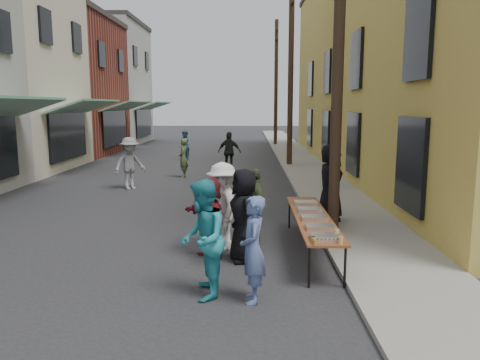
{
  "coord_description": "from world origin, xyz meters",
  "views": [
    {
      "loc": [
        2.3,
        -7.77,
        2.96
      ],
      "look_at": [
        2.11,
        2.55,
        1.3
      ],
      "focal_mm": 35.0,
      "sensor_mm": 36.0,
      "label": 1
    }
  ],
  "objects_px": {
    "catering_tray_sausage": "(326,237)",
    "serving_table": "(312,218)",
    "guest_front_a": "(244,216)",
    "guest_front_c": "(203,239)",
    "utility_pole_mid": "(291,72)",
    "utility_pole_near": "(339,35)",
    "server": "(331,182)",
    "utility_pole_far": "(276,84)"
  },
  "relations": [
    {
      "from": "server",
      "to": "serving_table",
      "type": "bearing_deg",
      "value": 164.34
    },
    {
      "from": "utility_pole_near",
      "to": "serving_table",
      "type": "xyz_separation_m",
      "value": [
        -0.72,
        -1.59,
        -3.79
      ]
    },
    {
      "from": "utility_pole_near",
      "to": "utility_pole_far",
      "type": "xyz_separation_m",
      "value": [
        0.0,
        24.0,
        0.0
      ]
    },
    {
      "from": "utility_pole_near",
      "to": "catering_tray_sausage",
      "type": "xyz_separation_m",
      "value": [
        -0.72,
        -3.24,
        -3.71
      ]
    },
    {
      "from": "utility_pole_far",
      "to": "guest_front_c",
      "type": "height_order",
      "value": "utility_pole_far"
    },
    {
      "from": "utility_pole_mid",
      "to": "serving_table",
      "type": "relative_size",
      "value": 2.25
    },
    {
      "from": "utility_pole_near",
      "to": "utility_pole_far",
      "type": "height_order",
      "value": "same"
    },
    {
      "from": "utility_pole_mid",
      "to": "guest_front_c",
      "type": "bearing_deg",
      "value": -99.66
    },
    {
      "from": "utility_pole_mid",
      "to": "server",
      "type": "distance_m",
      "value": 11.76
    },
    {
      "from": "guest_front_c",
      "to": "guest_front_a",
      "type": "bearing_deg",
      "value": 157.1
    },
    {
      "from": "utility_pole_far",
      "to": "guest_front_c",
      "type": "bearing_deg",
      "value": -95.53
    },
    {
      "from": "utility_pole_near",
      "to": "guest_front_a",
      "type": "distance_m",
      "value": 4.69
    },
    {
      "from": "catering_tray_sausage",
      "to": "utility_pole_mid",
      "type": "bearing_deg",
      "value": 87.31
    },
    {
      "from": "utility_pole_near",
      "to": "serving_table",
      "type": "distance_m",
      "value": 4.17
    },
    {
      "from": "guest_front_c",
      "to": "catering_tray_sausage",
      "type": "bearing_deg",
      "value": 104.49
    },
    {
      "from": "utility_pole_far",
      "to": "catering_tray_sausage",
      "type": "bearing_deg",
      "value": -91.51
    },
    {
      "from": "utility_pole_near",
      "to": "server",
      "type": "bearing_deg",
      "value": 86.22
    },
    {
      "from": "utility_pole_near",
      "to": "server",
      "type": "height_order",
      "value": "utility_pole_near"
    },
    {
      "from": "utility_pole_mid",
      "to": "server",
      "type": "bearing_deg",
      "value": -89.75
    },
    {
      "from": "utility_pole_far",
      "to": "catering_tray_sausage",
      "type": "distance_m",
      "value": 27.5
    },
    {
      "from": "utility_pole_mid",
      "to": "guest_front_a",
      "type": "distance_m",
      "value": 14.76
    },
    {
      "from": "guest_front_a",
      "to": "guest_front_c",
      "type": "bearing_deg",
      "value": -33.95
    },
    {
      "from": "utility_pole_mid",
      "to": "guest_front_c",
      "type": "height_order",
      "value": "utility_pole_mid"
    },
    {
      "from": "guest_front_c",
      "to": "server",
      "type": "bearing_deg",
      "value": 146.33
    },
    {
      "from": "utility_pole_near",
      "to": "serving_table",
      "type": "relative_size",
      "value": 2.25
    },
    {
      "from": "utility_pole_far",
      "to": "server",
      "type": "distance_m",
      "value": 23.5
    },
    {
      "from": "guest_front_c",
      "to": "server",
      "type": "relative_size",
      "value": 0.96
    },
    {
      "from": "serving_table",
      "to": "guest_front_c",
      "type": "xyz_separation_m",
      "value": [
        -1.98,
        -2.27,
        0.21
      ]
    },
    {
      "from": "utility_pole_near",
      "to": "server",
      "type": "relative_size",
      "value": 4.68
    },
    {
      "from": "utility_pole_near",
      "to": "guest_front_c",
      "type": "xyz_separation_m",
      "value": [
        -2.7,
        -3.87,
        -3.57
      ]
    },
    {
      "from": "utility_pole_far",
      "to": "guest_front_a",
      "type": "bearing_deg",
      "value": -94.54
    },
    {
      "from": "utility_pole_near",
      "to": "utility_pole_mid",
      "type": "relative_size",
      "value": 1.0
    },
    {
      "from": "serving_table",
      "to": "catering_tray_sausage",
      "type": "distance_m",
      "value": 1.65
    },
    {
      "from": "serving_table",
      "to": "catering_tray_sausage",
      "type": "xyz_separation_m",
      "value": [
        -0.0,
        -1.65,
        0.08
      ]
    },
    {
      "from": "catering_tray_sausage",
      "to": "guest_front_c",
      "type": "height_order",
      "value": "guest_front_c"
    },
    {
      "from": "utility_pole_near",
      "to": "guest_front_a",
      "type": "relative_size",
      "value": 5.04
    },
    {
      "from": "utility_pole_far",
      "to": "utility_pole_mid",
      "type": "bearing_deg",
      "value": -90.0
    },
    {
      "from": "serving_table",
      "to": "catering_tray_sausage",
      "type": "relative_size",
      "value": 8.0
    },
    {
      "from": "utility_pole_mid",
      "to": "server",
      "type": "relative_size",
      "value": 4.68
    },
    {
      "from": "catering_tray_sausage",
      "to": "serving_table",
      "type": "bearing_deg",
      "value": 90.0
    },
    {
      "from": "utility_pole_near",
      "to": "guest_front_a",
      "type": "xyz_separation_m",
      "value": [
        -2.08,
        -2.16,
        -3.61
      ]
    },
    {
      "from": "utility_pole_near",
      "to": "guest_front_a",
      "type": "bearing_deg",
      "value": -133.93
    }
  ]
}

